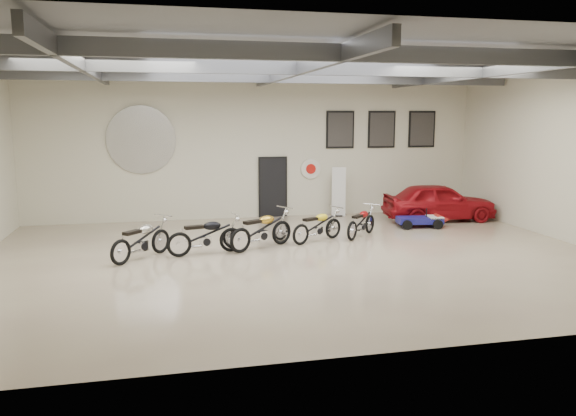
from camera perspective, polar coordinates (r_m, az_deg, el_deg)
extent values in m
cube|color=tan|center=(14.49, 1.04, -5.06)|extent=(16.00, 12.00, 0.01)
cube|color=slate|center=(14.10, 1.10, 15.03)|extent=(16.00, 12.00, 0.01)
cube|color=beige|center=(19.94, -3.02, 6.19)|extent=(16.00, 0.02, 5.00)
cube|color=beige|center=(17.75, 27.14, 4.77)|extent=(0.02, 12.00, 5.00)
cube|color=black|center=(20.12, -1.56, 2.08)|extent=(0.92, 0.08, 2.10)
imported|color=maroon|center=(20.16, 15.08, 0.63)|extent=(1.88, 3.95, 1.31)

